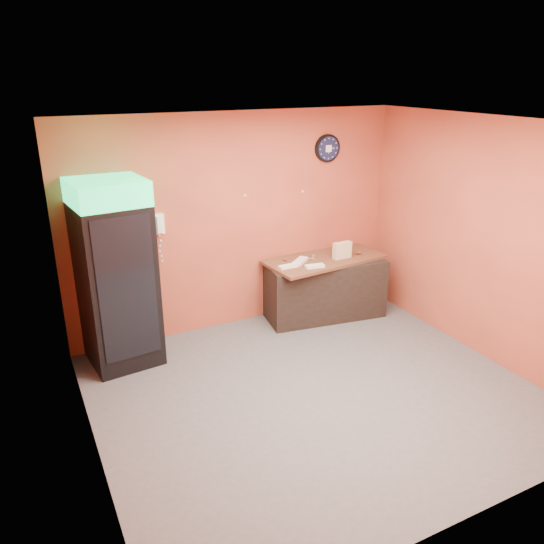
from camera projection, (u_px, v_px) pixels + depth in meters
floor at (315, 393)px, 5.70m from camera, size 4.50×4.50×0.00m
back_wall at (238, 223)px, 6.87m from camera, size 4.50×0.02×2.80m
left_wall at (80, 316)px, 4.26m from camera, size 0.02×4.00×2.80m
right_wall at (485, 240)px, 6.15m from camera, size 0.02×4.00×2.80m
ceiling at (324, 124)px, 4.71m from camera, size 4.50×4.00×0.02m
beverage_cooler at (117, 278)px, 5.96m from camera, size 0.83×0.84×2.17m
prep_counter at (324, 288)px, 7.40m from camera, size 1.71×0.95×0.81m
wall_clock at (328, 148)px, 7.09m from camera, size 0.37×0.06×0.37m
wall_phone at (158, 224)px, 6.33m from camera, size 0.13×0.11×0.24m
butcher_paper at (325, 259)px, 7.24m from camera, size 1.69×0.90×0.04m
sub_roll_stack at (342, 250)px, 7.19m from camera, size 0.27×0.10×0.22m
wrapped_sandwich_left at (288, 266)px, 6.87m from camera, size 0.25×0.10×0.04m
wrapped_sandwich_mid at (315, 266)px, 6.88m from camera, size 0.26×0.13×0.04m
wrapped_sandwich_right at (300, 261)px, 7.05m from camera, size 0.30×0.28×0.04m
kitchen_tool at (314, 257)px, 7.20m from camera, size 0.06×0.06×0.06m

